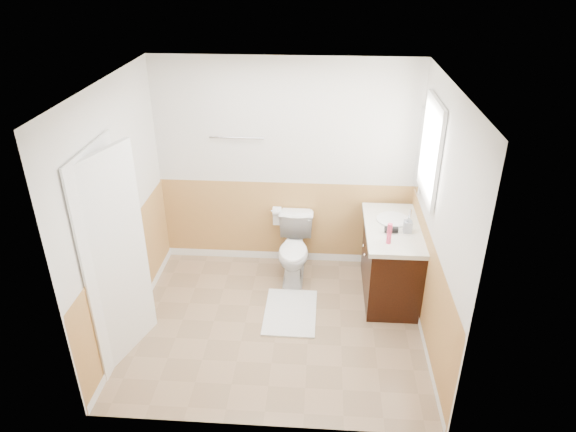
# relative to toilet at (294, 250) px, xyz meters

# --- Properties ---
(floor) EXTENTS (3.00, 3.00, 0.00)m
(floor) POSITION_rel_toilet_xyz_m (-0.13, -0.91, -0.36)
(floor) COLOR #8C7051
(floor) RESTS_ON ground
(ceiling) EXTENTS (3.00, 3.00, 0.00)m
(ceiling) POSITION_rel_toilet_xyz_m (-0.13, -0.91, 2.14)
(ceiling) COLOR white
(ceiling) RESTS_ON floor
(wall_back) EXTENTS (3.00, 0.00, 3.00)m
(wall_back) POSITION_rel_toilet_xyz_m (-0.13, 0.39, 0.89)
(wall_back) COLOR silver
(wall_back) RESTS_ON floor
(wall_front) EXTENTS (3.00, 0.00, 3.00)m
(wall_front) POSITION_rel_toilet_xyz_m (-0.13, -2.21, 0.89)
(wall_front) COLOR silver
(wall_front) RESTS_ON floor
(wall_left) EXTENTS (0.00, 3.00, 3.00)m
(wall_left) POSITION_rel_toilet_xyz_m (-1.63, -0.91, 0.89)
(wall_left) COLOR silver
(wall_left) RESTS_ON floor
(wall_right) EXTENTS (0.00, 3.00, 3.00)m
(wall_right) POSITION_rel_toilet_xyz_m (1.37, -0.91, 0.89)
(wall_right) COLOR silver
(wall_right) RESTS_ON floor
(wainscot_back) EXTENTS (3.00, 0.00, 3.00)m
(wainscot_back) POSITION_rel_toilet_xyz_m (-0.13, 0.38, 0.14)
(wainscot_back) COLOR tan
(wainscot_back) RESTS_ON floor
(wainscot_front) EXTENTS (3.00, 0.00, 3.00)m
(wainscot_front) POSITION_rel_toilet_xyz_m (-0.13, -2.20, 0.14)
(wainscot_front) COLOR tan
(wainscot_front) RESTS_ON floor
(wainscot_left) EXTENTS (0.00, 2.60, 2.60)m
(wainscot_left) POSITION_rel_toilet_xyz_m (-1.62, -0.91, 0.14)
(wainscot_left) COLOR tan
(wainscot_left) RESTS_ON floor
(wainscot_right) EXTENTS (0.00, 2.60, 2.60)m
(wainscot_right) POSITION_rel_toilet_xyz_m (1.36, -0.91, 0.14)
(wainscot_right) COLOR tan
(wainscot_right) RESTS_ON floor
(toilet) EXTENTS (0.41, 0.72, 0.73)m
(toilet) POSITION_rel_toilet_xyz_m (0.00, 0.00, 0.00)
(toilet) COLOR white
(toilet) RESTS_ON floor
(bath_mat) EXTENTS (0.56, 0.80, 0.02)m
(bath_mat) POSITION_rel_toilet_xyz_m (0.00, -0.72, -0.35)
(bath_mat) COLOR white
(bath_mat) RESTS_ON floor
(vanity_cabinet) EXTENTS (0.55, 1.10, 0.80)m
(vanity_cabinet) POSITION_rel_toilet_xyz_m (1.08, -0.26, 0.04)
(vanity_cabinet) COLOR black
(vanity_cabinet) RESTS_ON floor
(vanity_knob_left) EXTENTS (0.03, 0.03, 0.03)m
(vanity_knob_left) POSITION_rel_toilet_xyz_m (0.78, -0.36, 0.19)
(vanity_knob_left) COLOR silver
(vanity_knob_left) RESTS_ON vanity_cabinet
(vanity_knob_right) EXTENTS (0.03, 0.03, 0.03)m
(vanity_knob_right) POSITION_rel_toilet_xyz_m (0.78, -0.16, 0.19)
(vanity_knob_right) COLOR silver
(vanity_knob_right) RESTS_ON vanity_cabinet
(countertop) EXTENTS (0.60, 1.15, 0.05)m
(countertop) POSITION_rel_toilet_xyz_m (1.07, -0.26, 0.46)
(countertop) COLOR silver
(countertop) RESTS_ON vanity_cabinet
(sink_basin) EXTENTS (0.36, 0.36, 0.02)m
(sink_basin) POSITION_rel_toilet_xyz_m (1.08, -0.11, 0.50)
(sink_basin) COLOR white
(sink_basin) RESTS_ON countertop
(faucet) EXTENTS (0.02, 0.02, 0.14)m
(faucet) POSITION_rel_toilet_xyz_m (1.26, -0.11, 0.56)
(faucet) COLOR silver
(faucet) RESTS_ON countertop
(lotion_bottle) EXTENTS (0.05, 0.05, 0.22)m
(lotion_bottle) POSITION_rel_toilet_xyz_m (0.98, -0.61, 0.60)
(lotion_bottle) COLOR #E13A60
(lotion_bottle) RESTS_ON countertop
(soap_dispenser) EXTENTS (0.09, 0.09, 0.19)m
(soap_dispenser) POSITION_rel_toilet_xyz_m (1.20, -0.36, 0.58)
(soap_dispenser) COLOR #8D949F
(soap_dispenser) RESTS_ON countertop
(hair_dryer_body) EXTENTS (0.14, 0.07, 0.07)m
(hair_dryer_body) POSITION_rel_toilet_xyz_m (1.03, -0.38, 0.52)
(hair_dryer_body) COLOR black
(hair_dryer_body) RESTS_ON countertop
(hair_dryer_handle) EXTENTS (0.03, 0.03, 0.07)m
(hair_dryer_handle) POSITION_rel_toilet_xyz_m (1.00, -0.38, 0.49)
(hair_dryer_handle) COLOR black
(hair_dryer_handle) RESTS_ON countertop
(mirror_panel) EXTENTS (0.02, 0.35, 0.90)m
(mirror_panel) POSITION_rel_toilet_xyz_m (1.35, 0.19, 1.19)
(mirror_panel) COLOR silver
(mirror_panel) RESTS_ON wall_right
(window_frame) EXTENTS (0.04, 0.80, 1.00)m
(window_frame) POSITION_rel_toilet_xyz_m (1.34, -0.32, 1.39)
(window_frame) COLOR white
(window_frame) RESTS_ON wall_right
(window_glass) EXTENTS (0.01, 0.70, 0.90)m
(window_glass) POSITION_rel_toilet_xyz_m (1.36, -0.32, 1.39)
(window_glass) COLOR white
(window_glass) RESTS_ON wall_right
(door) EXTENTS (0.29, 0.78, 2.04)m
(door) POSITION_rel_toilet_xyz_m (-1.53, -1.36, 0.66)
(door) COLOR white
(door) RESTS_ON wall_left
(door_frame) EXTENTS (0.02, 0.92, 2.10)m
(door_frame) POSITION_rel_toilet_xyz_m (-1.61, -1.36, 0.67)
(door_frame) COLOR white
(door_frame) RESTS_ON wall_left
(door_knob) EXTENTS (0.06, 0.06, 0.06)m
(door_knob) POSITION_rel_toilet_xyz_m (-1.47, -1.03, 0.59)
(door_knob) COLOR silver
(door_knob) RESTS_ON door
(towel_bar) EXTENTS (0.62, 0.02, 0.02)m
(towel_bar) POSITION_rel_toilet_xyz_m (-0.68, 0.34, 1.24)
(towel_bar) COLOR silver
(towel_bar) RESTS_ON wall_back
(tp_holder_bar) EXTENTS (0.14, 0.02, 0.02)m
(tp_holder_bar) POSITION_rel_toilet_xyz_m (-0.23, 0.32, 0.34)
(tp_holder_bar) COLOR silver
(tp_holder_bar) RESTS_ON wall_back
(tp_roll) EXTENTS (0.10, 0.11, 0.11)m
(tp_roll) POSITION_rel_toilet_xyz_m (-0.23, 0.32, 0.34)
(tp_roll) COLOR white
(tp_roll) RESTS_ON tp_holder_bar
(tp_sheet) EXTENTS (0.10, 0.01, 0.16)m
(tp_sheet) POSITION_rel_toilet_xyz_m (-0.23, 0.32, 0.23)
(tp_sheet) COLOR white
(tp_sheet) RESTS_ON tp_roll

